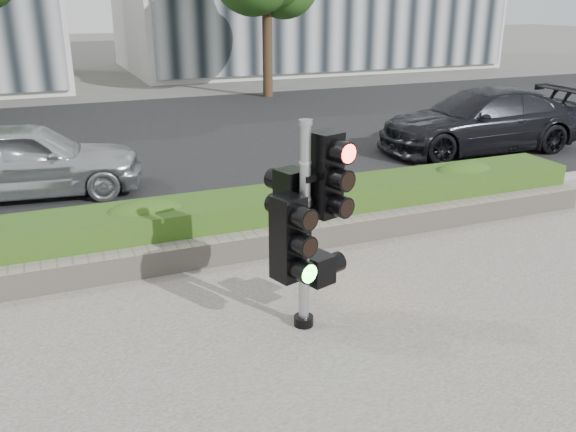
% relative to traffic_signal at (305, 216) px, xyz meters
% --- Properties ---
extents(ground, '(120.00, 120.00, 0.00)m').
position_rel_traffic_signal_xyz_m(ground, '(-0.05, 0.08, -1.31)').
color(ground, '#51514C').
rests_on(ground, ground).
extents(road, '(60.00, 13.00, 0.02)m').
position_rel_traffic_signal_xyz_m(road, '(-0.05, 10.08, -1.30)').
color(road, black).
rests_on(road, ground).
extents(curb, '(60.00, 0.25, 0.12)m').
position_rel_traffic_signal_xyz_m(curb, '(-0.05, 3.23, -1.25)').
color(curb, gray).
rests_on(curb, ground).
extents(stone_wall, '(12.00, 0.32, 0.34)m').
position_rel_traffic_signal_xyz_m(stone_wall, '(-0.05, 1.98, -1.11)').
color(stone_wall, gray).
rests_on(stone_wall, sidewalk).
extents(hedge, '(12.00, 1.00, 0.68)m').
position_rel_traffic_signal_xyz_m(hedge, '(-0.05, 2.63, -0.94)').
color(hedge, '#577F27').
rests_on(hedge, sidewalk).
extents(traffic_signal, '(0.84, 0.72, 2.31)m').
position_rel_traffic_signal_xyz_m(traffic_signal, '(0.00, 0.00, 0.00)').
color(traffic_signal, black).
rests_on(traffic_signal, sidewalk).
extents(car_silver, '(4.20, 2.09, 1.38)m').
position_rel_traffic_signal_xyz_m(car_silver, '(-2.76, 6.20, -0.60)').
color(car_silver, '#AEB2B6').
rests_on(car_silver, road).
extents(car_dark, '(5.07, 2.35, 1.43)m').
position_rel_traffic_signal_xyz_m(car_dark, '(7.16, 5.92, -0.57)').
color(car_dark, black).
rests_on(car_dark, road).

